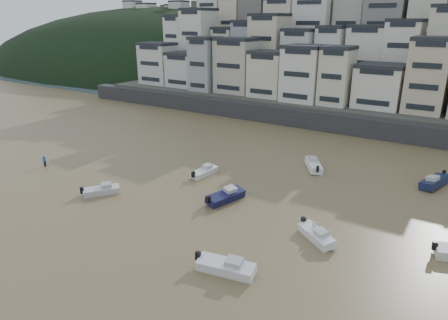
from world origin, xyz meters
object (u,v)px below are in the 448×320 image
Objects in this scene: boat_a at (226,265)px; boat_i at (435,180)px; boat_h at (314,164)px; boat_b at (316,234)px; person_blue at (44,161)px; boat_c at (225,195)px; boat_f at (204,171)px; person_pink at (314,227)px; boat_j at (101,189)px.

boat_i is at bearing 56.77° from boat_a.
boat_h is 1.14× the size of boat_b.
person_blue is at bearing 89.51° from boat_h.
boat_a is at bearing -132.34° from boat_c.
person_blue is (-22.02, -9.88, 0.19)m from boat_f.
boat_j is at bearing -169.38° from person_pink.
boat_c is at bearing 8.71° from person_blue.
boat_c is 29.37m from person_blue.
boat_i is at bearing -18.08° from boat_j.
boat_a reaches higher than boat_f.
boat_b is (26.46, 4.13, 0.04)m from boat_j.
person_pink reaches higher than boat_i.
boat_i is 54.62m from person_blue.
boat_c is at bearing -28.94° from boat_j.
boat_f is at bearing 67.03° from boat_c.
boat_i is 1.06× the size of boat_c.
boat_j is at bearing 108.52° from boat_h.
boat_c is (14.11, 6.70, 0.12)m from boat_j.
boat_i reaches higher than boat_j.
boat_f is 0.88× the size of boat_c.
boat_i reaches higher than boat_a.
boat_i is 22.73m from boat_b.
boat_i is at bearing -32.86° from boat_c.
boat_f reaches higher than boat_j.
person_blue is at bearing 113.48° from boat_c.
boat_b is at bearing 53.34° from boat_a.
boat_a is at bearing -111.65° from person_pink.
person_blue and person_pink have the same top height.
boat_f is 22.86m from boat_a.
boat_h reaches higher than boat_f.
boat_a is (14.78, -17.44, 0.08)m from boat_f.
person_pink is at bearing 3.65° from person_blue.
boat_a is 3.21× the size of person_blue.
person_pink is (18.81, -7.27, 0.19)m from boat_f.
boat_f is 0.98× the size of boat_b.
boat_i is (27.47, 13.23, 0.14)m from boat_f.
boat_a is 0.97× the size of boat_h.
boat_f is 24.14m from person_blue.
boat_a is at bearing 154.09° from boat_h.
person_pink is (-8.65, -20.50, 0.05)m from boat_i.
boat_b is (4.58, 9.43, -0.07)m from boat_a.
boat_c reaches higher than boat_b.
boat_j is 29.71m from boat_h.
boat_j is 0.85× the size of boat_c.
boat_h is (-2.89, 28.17, 0.03)m from boat_a.
boat_b is at bearing 169.99° from boat_h.
boat_b is (-8.11, -21.23, -0.13)m from boat_i.
boat_i is 1.04× the size of boat_h.
boat_j is (-7.10, -12.13, -0.02)m from boat_f.
boat_f is 2.86× the size of person_pink.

